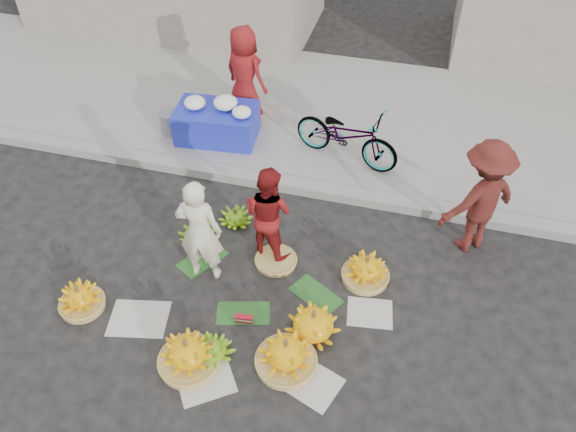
% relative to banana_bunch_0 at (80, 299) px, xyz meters
% --- Properties ---
extents(ground, '(80.00, 80.00, 0.00)m').
position_rel_banana_bunch_0_xyz_m(ground, '(2.04, 0.61, -0.16)').
color(ground, black).
rests_on(ground, ground).
extents(curb, '(40.00, 0.25, 0.15)m').
position_rel_banana_bunch_0_xyz_m(curb, '(2.04, 2.81, -0.09)').
color(curb, gray).
rests_on(curb, ground).
extents(sidewalk, '(40.00, 4.00, 0.12)m').
position_rel_banana_bunch_0_xyz_m(sidewalk, '(2.04, 4.91, -0.10)').
color(sidewalk, gray).
rests_on(sidewalk, ground).
extents(newspaper_scatter, '(3.20, 1.80, 0.00)m').
position_rel_banana_bunch_0_xyz_m(newspaper_scatter, '(2.04, -0.19, -0.16)').
color(newspaper_scatter, beige).
rests_on(newspaper_scatter, ground).
extents(banana_leaves, '(2.00, 1.00, 0.00)m').
position_rel_banana_bunch_0_xyz_m(banana_leaves, '(1.94, 0.81, -0.16)').
color(banana_leaves, '#1C531B').
rests_on(banana_leaves, ground).
extents(banana_bunch_0, '(0.54, 0.54, 0.39)m').
position_rel_banana_bunch_0_xyz_m(banana_bunch_0, '(0.00, 0.00, 0.00)').
color(banana_bunch_0, '#B1904A').
rests_on(banana_bunch_0, ground).
extents(banana_bunch_1, '(0.55, 0.55, 0.28)m').
position_rel_banana_bunch_0_xyz_m(banana_bunch_1, '(1.80, -0.24, -0.04)').
color(banana_bunch_1, '#589915').
rests_on(banana_bunch_1, ground).
extents(banana_bunch_2, '(0.68, 0.68, 0.47)m').
position_rel_banana_bunch_0_xyz_m(banana_bunch_2, '(1.57, -0.41, 0.04)').
color(banana_bunch_2, '#B1904A').
rests_on(banana_bunch_2, ground).
extents(banana_bunch_3, '(0.75, 0.75, 0.47)m').
position_rel_banana_bunch_0_xyz_m(banana_bunch_3, '(2.63, -0.14, 0.04)').
color(banana_bunch_3, '#B1904A').
rests_on(banana_bunch_3, ground).
extents(banana_bunch_4, '(0.69, 0.69, 0.41)m').
position_rel_banana_bunch_0_xyz_m(banana_bunch_4, '(2.83, 0.36, 0.02)').
color(banana_bunch_4, yellow).
rests_on(banana_bunch_4, ground).
extents(banana_bunch_5, '(0.62, 0.62, 0.42)m').
position_rel_banana_bunch_0_xyz_m(banana_bunch_5, '(3.30, 1.34, 0.02)').
color(banana_bunch_5, '#B1904A').
rests_on(banana_bunch_5, ground).
extents(banana_bunch_6, '(0.68, 0.68, 0.35)m').
position_rel_banana_bunch_0_xyz_m(banana_bunch_6, '(0.98, 1.42, -0.01)').
color(banana_bunch_6, '#589915').
rests_on(banana_bunch_6, ground).
extents(banana_bunch_7, '(0.45, 0.45, 0.28)m').
position_rel_banana_bunch_0_xyz_m(banana_bunch_7, '(1.35, 1.89, -0.05)').
color(banana_bunch_7, '#589915').
rests_on(banana_bunch_7, ground).
extents(basket_spare, '(0.55, 0.55, 0.06)m').
position_rel_banana_bunch_0_xyz_m(basket_spare, '(2.11, 1.31, -0.13)').
color(basket_spare, '#B1904A').
rests_on(basket_spare, ground).
extents(incense_stack, '(0.22, 0.10, 0.09)m').
position_rel_banana_bunch_0_xyz_m(incense_stack, '(1.99, 0.30, -0.11)').
color(incense_stack, red).
rests_on(incense_stack, ground).
extents(vendor_cream, '(0.59, 0.42, 1.54)m').
position_rel_banana_bunch_0_xyz_m(vendor_cream, '(1.27, 0.91, 0.61)').
color(vendor_cream, white).
rests_on(vendor_cream, ground).
extents(vendor_red, '(0.81, 0.71, 1.41)m').
position_rel_banana_bunch_0_xyz_m(vendor_red, '(1.96, 1.50, 0.54)').
color(vendor_red, maroon).
rests_on(vendor_red, ground).
extents(man_striped, '(1.24, 1.17, 1.69)m').
position_rel_banana_bunch_0_xyz_m(man_striped, '(4.55, 2.31, 0.68)').
color(man_striped, maroon).
rests_on(man_striped, ground).
extents(flower_table, '(1.35, 0.91, 0.75)m').
position_rel_banana_bunch_0_xyz_m(flower_table, '(0.46, 3.65, 0.27)').
color(flower_table, '#1C25BA').
rests_on(flower_table, sidewalk).
extents(grey_bucket, '(0.33, 0.33, 0.37)m').
position_rel_banana_bunch_0_xyz_m(grey_bucket, '(-0.36, 3.59, 0.15)').
color(grey_bucket, gray).
rests_on(grey_bucket, sidewalk).
extents(flower_vendor, '(0.92, 0.78, 1.61)m').
position_rel_banana_bunch_0_xyz_m(flower_vendor, '(0.72, 4.40, 0.76)').
color(flower_vendor, maroon).
rests_on(flower_vendor, sidewalk).
extents(bicycle, '(1.05, 1.82, 0.90)m').
position_rel_banana_bunch_0_xyz_m(bicycle, '(2.60, 3.61, 0.41)').
color(bicycle, gray).
rests_on(bicycle, sidewalk).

